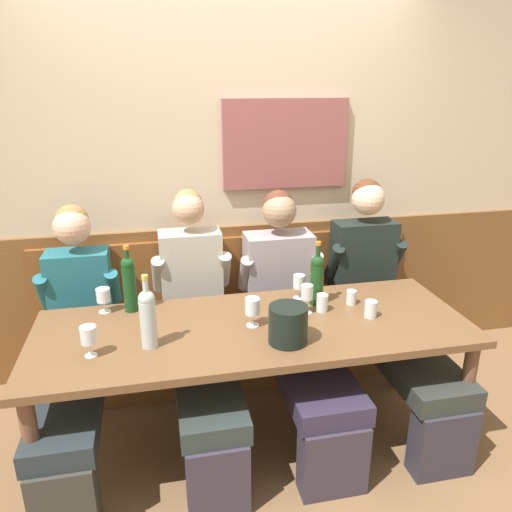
{
  "coord_description": "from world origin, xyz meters",
  "views": [
    {
      "loc": [
        -0.46,
        -2.09,
        1.92
      ],
      "look_at": [
        0.08,
        0.44,
        1.0
      ],
      "focal_mm": 34.47,
      "sensor_mm": 36.0,
      "label": 1
    }
  ],
  "objects_px": {
    "ice_bucket": "(288,324)",
    "wine_glass_center_front": "(307,294)",
    "dining_table": "(254,339)",
    "person_right_seat": "(384,300)",
    "wine_glass_right_end": "(103,297)",
    "water_tumbler_center": "(351,297)",
    "wine_bottle_clear_water": "(317,278)",
    "wine_glass_by_bottle": "(89,336)",
    "person_left_seat": "(292,310)",
    "wine_bottle_green_tall": "(148,317)",
    "wine_bottle_amber_mid": "(129,282)",
    "person_center_left_seat": "(198,319)",
    "wall_bench": "(233,338)",
    "water_tumbler_left": "(322,303)",
    "water_tumbler_right": "(371,309)",
    "wine_glass_mid_right": "(299,283)",
    "wine_glass_mid_left": "(253,307)",
    "person_center_right_seat": "(75,333)"
  },
  "relations": [
    {
      "from": "ice_bucket",
      "to": "wine_glass_center_front",
      "type": "xyz_separation_m",
      "value": [
        0.18,
        0.28,
        0.02
      ]
    },
    {
      "from": "dining_table",
      "to": "person_right_seat",
      "type": "xyz_separation_m",
      "value": [
        0.9,
        0.34,
        -0.02
      ]
    },
    {
      "from": "wine_glass_right_end",
      "to": "water_tumbler_center",
      "type": "bearing_deg",
      "value": -7.75
    },
    {
      "from": "wine_bottle_clear_water",
      "to": "wine_glass_by_bottle",
      "type": "bearing_deg",
      "value": -164.82
    },
    {
      "from": "water_tumbler_center",
      "to": "person_left_seat",
      "type": "bearing_deg",
      "value": 142.42
    },
    {
      "from": "wine_bottle_green_tall",
      "to": "wine_bottle_amber_mid",
      "type": "distance_m",
      "value": 0.42
    },
    {
      "from": "wine_bottle_amber_mid",
      "to": "person_center_left_seat",
      "type": "bearing_deg",
      "value": 5.25
    },
    {
      "from": "wine_bottle_green_tall",
      "to": "wine_glass_right_end",
      "type": "relative_size",
      "value": 2.64
    },
    {
      "from": "wine_bottle_green_tall",
      "to": "wine_glass_by_bottle",
      "type": "distance_m",
      "value": 0.27
    },
    {
      "from": "wine_bottle_clear_water",
      "to": "water_tumbler_center",
      "type": "xyz_separation_m",
      "value": [
        0.19,
        -0.05,
        -0.12
      ]
    },
    {
      "from": "person_right_seat",
      "to": "water_tumbler_center",
      "type": "relative_size",
      "value": 16.53
    },
    {
      "from": "wine_bottle_clear_water",
      "to": "person_left_seat",
      "type": "bearing_deg",
      "value": 117.79
    },
    {
      "from": "wall_bench",
      "to": "wine_glass_by_bottle",
      "type": "height_order",
      "value": "wall_bench"
    },
    {
      "from": "ice_bucket",
      "to": "water_tumbler_left",
      "type": "relative_size",
      "value": 1.96
    },
    {
      "from": "wine_bottle_green_tall",
      "to": "person_left_seat",
      "type": "bearing_deg",
      "value": 28.8
    },
    {
      "from": "wine_bottle_clear_water",
      "to": "wine_bottle_amber_mid",
      "type": "relative_size",
      "value": 0.98
    },
    {
      "from": "ice_bucket",
      "to": "dining_table",
      "type": "bearing_deg",
      "value": 121.27
    },
    {
      "from": "ice_bucket",
      "to": "wine_glass_center_front",
      "type": "bearing_deg",
      "value": 57.11
    },
    {
      "from": "wine_bottle_green_tall",
      "to": "water_tumbler_right",
      "type": "relative_size",
      "value": 3.98
    },
    {
      "from": "wall_bench",
      "to": "wine_glass_by_bottle",
      "type": "relative_size",
      "value": 17.01
    },
    {
      "from": "dining_table",
      "to": "wall_bench",
      "type": "bearing_deg",
      "value": 90.0
    },
    {
      "from": "person_left_seat",
      "to": "wine_glass_right_end",
      "type": "xyz_separation_m",
      "value": [
        -1.07,
        -0.03,
        0.2
      ]
    },
    {
      "from": "wine_bottle_green_tall",
      "to": "wine_glass_center_front",
      "type": "height_order",
      "value": "wine_bottle_green_tall"
    },
    {
      "from": "wine_glass_mid_right",
      "to": "wine_glass_mid_left",
      "type": "bearing_deg",
      "value": -139.88
    },
    {
      "from": "wine_glass_by_bottle",
      "to": "water_tumbler_center",
      "type": "relative_size",
      "value": 1.85
    },
    {
      "from": "person_right_seat",
      "to": "wine_glass_right_end",
      "type": "bearing_deg",
      "value": -179.19
    },
    {
      "from": "person_center_right_seat",
      "to": "wine_bottle_clear_water",
      "type": "relative_size",
      "value": 3.5
    },
    {
      "from": "person_left_seat",
      "to": "water_tumbler_center",
      "type": "xyz_separation_m",
      "value": [
        0.28,
        -0.22,
        0.15
      ]
    },
    {
      "from": "wine_glass_right_end",
      "to": "wine_glass_center_front",
      "type": "relative_size",
      "value": 0.85
    },
    {
      "from": "person_left_seat",
      "to": "wine_glass_mid_right",
      "type": "xyz_separation_m",
      "value": [
        0.01,
        -0.08,
        0.21
      ]
    },
    {
      "from": "wine_glass_mid_right",
      "to": "water_tumbler_right",
      "type": "height_order",
      "value": "wine_glass_mid_right"
    },
    {
      "from": "person_right_seat",
      "to": "wine_glass_right_end",
      "type": "height_order",
      "value": "person_right_seat"
    },
    {
      "from": "ice_bucket",
      "to": "person_left_seat",
      "type": "bearing_deg",
      "value": 71.68
    },
    {
      "from": "wine_glass_center_front",
      "to": "dining_table",
      "type": "bearing_deg",
      "value": -164.94
    },
    {
      "from": "water_tumbler_center",
      "to": "water_tumbler_left",
      "type": "xyz_separation_m",
      "value": [
        -0.19,
        -0.05,
        0.01
      ]
    },
    {
      "from": "person_center_right_seat",
      "to": "wine_glass_center_front",
      "type": "bearing_deg",
      "value": -11.6
    },
    {
      "from": "person_left_seat",
      "to": "dining_table",
      "type": "bearing_deg",
      "value": -130.95
    },
    {
      "from": "dining_table",
      "to": "wine_glass_by_bottle",
      "type": "height_order",
      "value": "wine_glass_by_bottle"
    },
    {
      "from": "person_center_right_seat",
      "to": "wine_glass_by_bottle",
      "type": "relative_size",
      "value": 8.64
    },
    {
      "from": "dining_table",
      "to": "person_right_seat",
      "type": "relative_size",
      "value": 1.67
    },
    {
      "from": "water_tumbler_left",
      "to": "water_tumbler_right",
      "type": "height_order",
      "value": "water_tumbler_left"
    },
    {
      "from": "person_left_seat",
      "to": "wine_bottle_green_tall",
      "type": "xyz_separation_m",
      "value": [
        -0.83,
        -0.46,
        0.27
      ]
    },
    {
      "from": "water_tumbler_right",
      "to": "wine_glass_center_front",
      "type": "bearing_deg",
      "value": 159.46
    },
    {
      "from": "wine_bottle_clear_water",
      "to": "water_tumbler_center",
      "type": "bearing_deg",
      "value": -13.83
    },
    {
      "from": "water_tumbler_center",
      "to": "wine_bottle_green_tall",
      "type": "bearing_deg",
      "value": -167.73
    },
    {
      "from": "person_center_left_seat",
      "to": "wine_bottle_clear_water",
      "type": "bearing_deg",
      "value": -13.54
    },
    {
      "from": "person_center_right_seat",
      "to": "wine_bottle_green_tall",
      "type": "relative_size",
      "value": 3.54
    },
    {
      "from": "wine_glass_mid_right",
      "to": "person_center_left_seat",
      "type": "bearing_deg",
      "value": 173.31
    },
    {
      "from": "wine_glass_right_end",
      "to": "water_tumbler_center",
      "type": "distance_m",
      "value": 1.36
    },
    {
      "from": "person_left_seat",
      "to": "wine_bottle_clear_water",
      "type": "height_order",
      "value": "person_left_seat"
    }
  ]
}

